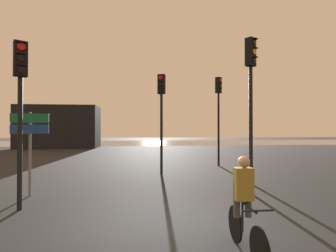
# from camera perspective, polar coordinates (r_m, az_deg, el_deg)

# --- Properties ---
(ground_plane) EXTENTS (120.00, 120.00, 0.00)m
(ground_plane) POSITION_cam_1_polar(r_m,az_deg,el_deg) (6.03, 0.09, -20.73)
(ground_plane) COLOR black
(water_strip) EXTENTS (80.00, 16.00, 0.01)m
(water_strip) POSITION_cam_1_polar(r_m,az_deg,el_deg) (40.64, -5.00, -3.64)
(water_strip) COLOR slate
(water_strip) RESTS_ON ground
(distant_building) EXTENTS (8.57, 4.00, 4.71)m
(distant_building) POSITION_cam_1_polar(r_m,az_deg,el_deg) (31.95, -22.58, -0.16)
(distant_building) COLOR black
(distant_building) RESTS_ON ground
(traffic_light_near_left) EXTENTS (0.40, 0.42, 4.33)m
(traffic_light_near_left) POSITION_cam_1_polar(r_m,az_deg,el_deg) (7.77, -29.48, 6.38)
(traffic_light_near_left) COLOR black
(traffic_light_near_left) RESTS_ON ground
(traffic_light_near_right) EXTENTS (0.41, 0.42, 4.99)m
(traffic_light_near_right) POSITION_cam_1_polar(r_m,az_deg,el_deg) (8.89, 17.58, 8.19)
(traffic_light_near_right) COLOR black
(traffic_light_near_right) RESTS_ON ground
(traffic_light_center) EXTENTS (0.38, 0.40, 4.60)m
(traffic_light_center) POSITION_cam_1_polar(r_m,az_deg,el_deg) (12.09, -1.44, 4.60)
(traffic_light_center) COLOR black
(traffic_light_center) RESTS_ON ground
(traffic_light_far_right) EXTENTS (0.41, 0.42, 5.02)m
(traffic_light_far_right) POSITION_cam_1_polar(r_m,az_deg,el_deg) (15.16, 10.95, 4.55)
(traffic_light_far_right) COLOR black
(traffic_light_far_right) RESTS_ON ground
(direction_sign_post) EXTENTS (1.09, 0.18, 2.60)m
(direction_sign_post) POSITION_cam_1_polar(r_m,az_deg,el_deg) (9.13, -27.88, -2.33)
(direction_sign_post) COLOR slate
(direction_sign_post) RESTS_ON ground
(cyclist) EXTENTS (0.46, 1.71, 1.62)m
(cyclist) POSITION_cam_1_polar(r_m,az_deg,el_deg) (4.70, 16.27, -16.04)
(cyclist) COLOR black
(cyclist) RESTS_ON ground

